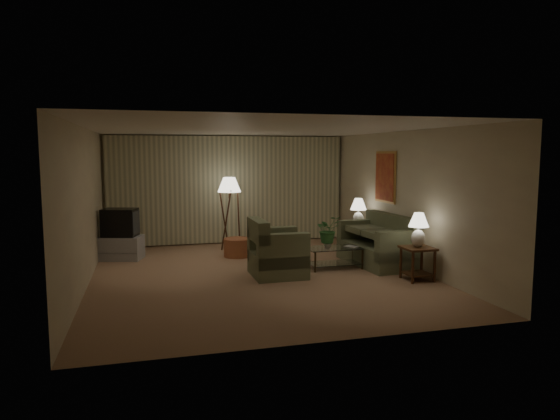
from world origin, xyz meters
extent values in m
plane|color=#A4785A|center=(0.00, 0.00, 0.00)|extent=(7.00, 7.00, 0.00)
cube|color=beige|center=(0.00, 3.50, 1.35)|extent=(6.00, 0.04, 2.70)
cube|color=beige|center=(-3.00, 0.00, 1.35)|extent=(0.04, 7.00, 2.70)
cube|color=beige|center=(3.00, 0.00, 1.35)|extent=(0.04, 7.00, 2.70)
cube|color=white|center=(0.00, 0.00, 2.70)|extent=(6.00, 7.00, 0.04)
cube|color=beige|center=(0.00, 3.42, 1.35)|extent=(5.85, 0.12, 2.65)
cube|color=#C79145|center=(2.98, 0.80, 1.75)|extent=(0.03, 0.90, 1.10)
cube|color=maroon|center=(2.95, 0.80, 1.75)|extent=(0.02, 0.80, 1.00)
cube|color=#666D4C|center=(2.50, 0.20, 0.21)|extent=(1.94, 1.17, 0.42)
cube|color=#666D4C|center=(0.33, -0.18, 0.22)|extent=(1.01, 0.95, 0.44)
cube|color=#351D0E|center=(2.65, -1.15, 0.58)|extent=(0.52, 0.52, 0.04)
cube|color=#351D0E|center=(2.65, -1.15, 0.12)|extent=(0.45, 0.45, 0.02)
cylinder|color=#351D0E|center=(2.44, -1.36, 0.28)|extent=(0.05, 0.05, 0.56)
cylinder|color=#351D0E|center=(2.44, -0.94, 0.28)|extent=(0.05, 0.05, 0.56)
cylinder|color=#351D0E|center=(2.86, -1.36, 0.28)|extent=(0.05, 0.05, 0.56)
cylinder|color=#351D0E|center=(2.86, -0.94, 0.28)|extent=(0.05, 0.05, 0.56)
cube|color=#351D0E|center=(2.65, 1.45, 0.58)|extent=(0.45, 0.38, 0.04)
cube|color=#351D0E|center=(2.65, 1.45, 0.12)|extent=(0.39, 0.32, 0.02)
cylinder|color=#351D0E|center=(2.47, 1.31, 0.28)|extent=(0.05, 0.05, 0.56)
cylinder|color=#351D0E|center=(2.47, 1.59, 0.28)|extent=(0.05, 0.05, 0.56)
cylinder|color=#351D0E|center=(2.83, 1.31, 0.28)|extent=(0.05, 0.05, 0.56)
cylinder|color=#351D0E|center=(2.83, 1.59, 0.28)|extent=(0.05, 0.05, 0.56)
ellipsoid|color=silver|center=(2.65, -1.15, 0.76)|extent=(0.25, 0.25, 0.31)
cylinder|color=silver|center=(2.65, -1.15, 0.95)|extent=(0.03, 0.03, 0.07)
cone|color=white|center=(2.65, -1.15, 1.09)|extent=(0.36, 0.36, 0.25)
ellipsoid|color=silver|center=(2.65, 1.45, 0.76)|extent=(0.26, 0.26, 0.32)
cylinder|color=silver|center=(2.65, 1.45, 0.96)|extent=(0.03, 0.03, 0.07)
cone|color=white|center=(2.65, 1.45, 1.11)|extent=(0.37, 0.37, 0.26)
cube|color=silver|center=(1.56, 0.10, 0.41)|extent=(1.11, 0.61, 0.02)
cube|color=silver|center=(1.56, 0.10, 0.10)|extent=(1.03, 0.53, 0.01)
cylinder|color=#3B2E17|center=(1.08, -0.13, 0.20)|extent=(0.04, 0.04, 0.40)
cylinder|color=#3B2E17|center=(1.08, 0.34, 0.20)|extent=(0.04, 0.04, 0.40)
cylinder|color=#3B2E17|center=(2.05, -0.13, 0.20)|extent=(0.04, 0.04, 0.40)
cylinder|color=#3B2E17|center=(2.05, 0.34, 0.20)|extent=(0.04, 0.04, 0.40)
cube|color=#9A9A9C|center=(-2.55, 2.06, 0.25)|extent=(1.18, 1.03, 0.50)
cube|color=black|center=(-2.55, 2.06, 0.79)|extent=(0.96, 0.87, 0.59)
cylinder|color=#351D0E|center=(-0.11, 2.64, 1.33)|extent=(0.04, 0.04, 0.25)
cone|color=white|center=(-0.11, 2.64, 1.52)|extent=(0.55, 0.55, 0.34)
cylinder|color=#995833|center=(-0.09, 1.72, 0.20)|extent=(0.62, 0.62, 0.40)
imported|color=white|center=(1.41, 0.10, 0.50)|extent=(0.21, 0.21, 0.16)
imported|color=#347636|center=(1.41, 0.10, 0.84)|extent=(0.56, 0.52, 0.53)
imported|color=olive|center=(1.81, 0.00, 0.42)|extent=(0.29, 0.31, 0.02)
camera|label=1|loc=(-1.97, -8.94, 2.26)|focal=32.00mm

